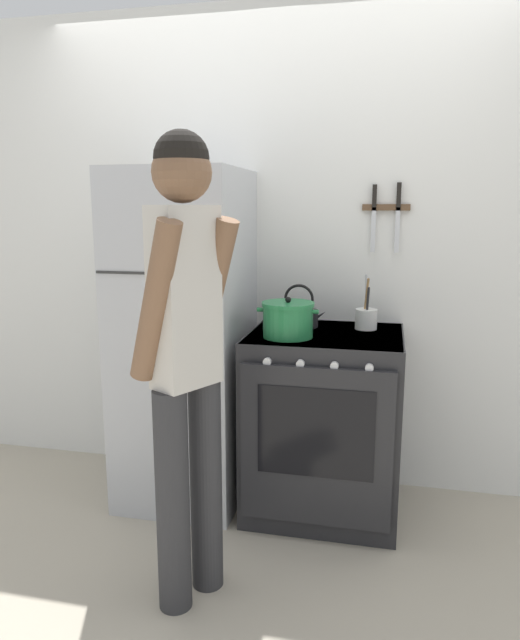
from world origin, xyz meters
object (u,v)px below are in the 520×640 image
utensil_jar (366,318)px  stove_range (323,422)px  dutch_oven_pot (288,319)px  tea_kettle (299,315)px  refrigerator (185,339)px  person (186,347)px

utensil_jar → stove_range: bearing=-138.8°
dutch_oven_pot → tea_kettle: 0.26m
refrigerator → stove_range: bearing=-1.7°
refrigerator → utensil_jar: (0.91, 0.14, 0.12)m
stove_range → person: bearing=-118.8°
tea_kettle → utensil_jar: 0.34m
refrigerator → utensil_jar: size_ratio=6.17×
dutch_oven_pot → utensil_jar: utensil_jar is taller
refrigerator → person: (0.30, -0.80, 0.16)m
stove_range → tea_kettle: 0.55m
utensil_jar → person: (-0.61, -0.94, 0.04)m
refrigerator → tea_kettle: bearing=13.2°
tea_kettle → utensil_jar: size_ratio=0.90×
tea_kettle → utensil_jar: bearing=1.1°
refrigerator → stove_range: size_ratio=1.86×
stove_range → dutch_oven_pot: 0.57m
utensil_jar → person: size_ratio=0.15×
dutch_oven_pot → person: bearing=-111.1°
utensil_jar → tea_kettle: bearing=-178.9°
tea_kettle → person: bearing=-106.3°
refrigerator → dutch_oven_pot: size_ratio=5.90×
utensil_jar → person: person is taller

